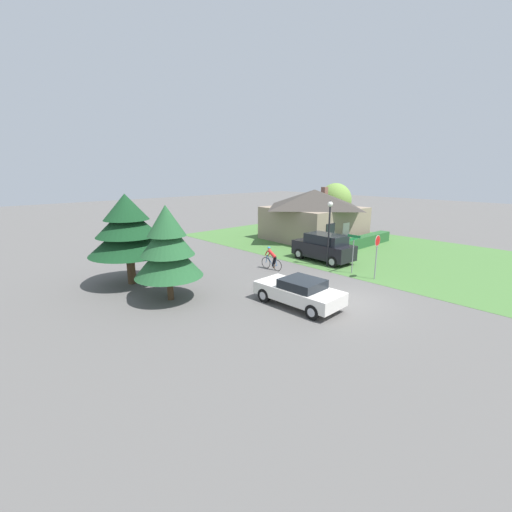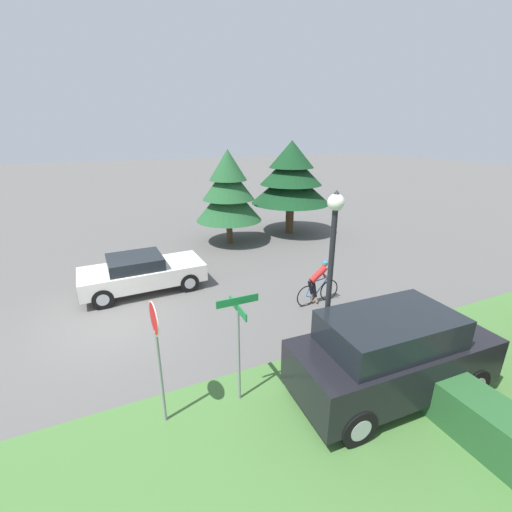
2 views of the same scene
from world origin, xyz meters
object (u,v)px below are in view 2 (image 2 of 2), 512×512
sedan_left_lane (142,272)px  conifer_tall_far (291,177)px  street_lamp (331,259)px  parked_suv_right (391,355)px  stop_sign (157,342)px  conifer_tall_near (228,191)px  cyclist (318,284)px  street_name_sign (238,330)px

sedan_left_lane → conifer_tall_far: size_ratio=0.85×
street_lamp → conifer_tall_far: 12.73m
sedan_left_lane → parked_suv_right: 8.99m
street_lamp → conifer_tall_far: conifer_tall_far is taller
conifer_tall_far → street_lamp: bearing=-26.1°
stop_sign → street_lamp: bearing=-98.5°
conifer_tall_near → conifer_tall_far: 3.91m
stop_sign → conifer_tall_near: 12.12m
stop_sign → conifer_tall_near: (-10.81, 5.41, 0.89)m
street_lamp → cyclist: bearing=147.8°
parked_suv_right → street_name_sign: bearing=161.5°
conifer_tall_far → conifer_tall_near: bearing=-84.7°
sedan_left_lane → conifer_tall_near: (-4.19, 5.00, 2.07)m
stop_sign → street_name_sign: 1.63m
stop_sign → conifer_tall_near: size_ratio=0.56×
conifer_tall_near → conifer_tall_far: size_ratio=0.93×
stop_sign → conifer_tall_far: size_ratio=0.52×
street_name_sign → conifer_tall_near: conifer_tall_near is taller
parked_suv_right → conifer_tall_near: conifer_tall_near is taller
sedan_left_lane → street_lamp: street_lamp is taller
sedan_left_lane → street_lamp: (6.89, 3.27, 2.37)m
street_lamp → street_name_sign: size_ratio=1.80×
conifer_tall_near → cyclist: bearing=2.7°
parked_suv_right → street_name_sign: (-1.20, -3.12, 0.75)m
street_name_sign → conifer_tall_near: (-10.87, 3.79, 1.03)m
parked_suv_right → conifer_tall_far: 13.41m
cyclist → street_lamp: 4.60m
street_name_sign → conifer_tall_near: bearing=160.8°
street_lamp → stop_sign: bearing=-94.2°
sedan_left_lane → conifer_tall_far: conifer_tall_far is taller
stop_sign → sedan_left_lane: bearing=-7.8°
sedan_left_lane → street_name_sign: bearing=-81.9°
street_lamp → parked_suv_right: bearing=47.2°
cyclist → sedan_left_lane: bearing=142.6°
conifer_tall_far → street_name_sign: bearing=-34.3°
sedan_left_lane → parked_suv_right: bearing=-63.3°
sedan_left_lane → stop_sign: 6.74m
parked_suv_right → street_lamp: street_lamp is taller
conifer_tall_near → street_lamp: bearing=-8.9°
sedan_left_lane → stop_sign: (6.62, -0.41, 1.18)m
street_lamp → street_name_sign: street_lamp is taller
sedan_left_lane → street_name_sign: street_name_sign is taller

